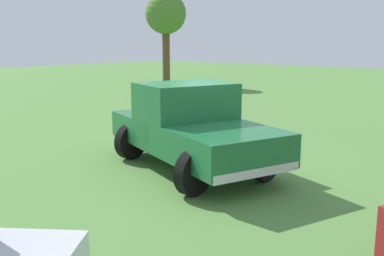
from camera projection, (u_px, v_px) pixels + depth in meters
name	position (u px, v px, depth m)	size (l,w,h in m)	color
ground_plane	(199.00, 164.00, 9.89)	(80.00, 80.00, 0.00)	#54843D
pickup_truck	(189.00, 124.00, 9.42)	(3.33, 4.90, 1.84)	black
tree_side	(166.00, 15.00, 27.28)	(2.56, 2.56, 5.74)	brown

